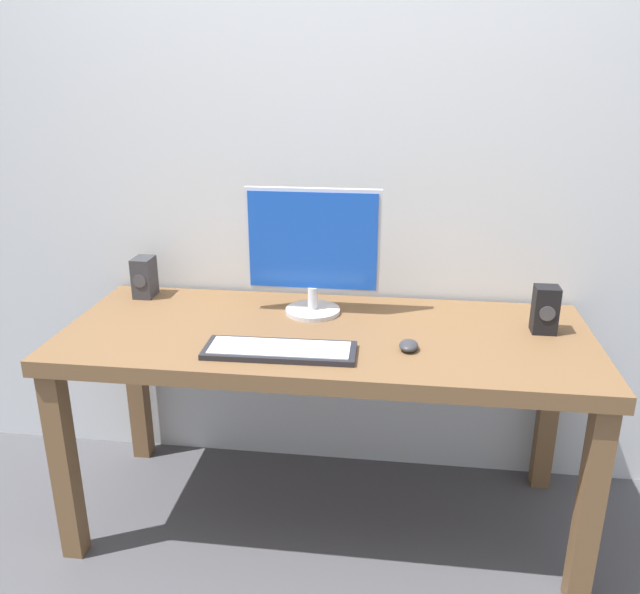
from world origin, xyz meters
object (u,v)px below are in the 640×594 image
Objects in this scene: desk at (326,354)px; mouse at (409,346)px; speaker_left at (144,277)px; monitor at (313,249)px; speaker_right at (545,310)px; keyboard_primary at (280,350)px.

desk is 0.32m from mouse.
speaker_left is (-1.02, 0.38, 0.06)m from mouse.
speaker_left is (-0.67, 0.09, -0.16)m from monitor.
speaker_right is at bearing 6.50° from desk.
speaker_right is at bearing -6.16° from monitor.
speaker_right is at bearing 18.54° from keyboard_primary.
keyboard_primary is 5.88× the size of mouse.
keyboard_primary is 2.98× the size of speaker_right.
desk is 21.92× the size of mouse.
speaker_right is (0.73, 0.08, 0.17)m from desk.
mouse reaches higher than desk.
mouse is (0.40, 0.08, 0.01)m from keyboard_primary.
desk is 11.12× the size of speaker_right.
monitor reaches higher than keyboard_primary.
speaker_left is at bearing 172.61° from monitor.
mouse is at bearing -40.27° from monitor.
mouse is 0.51× the size of speaker_right.
mouse is (0.28, -0.12, 0.10)m from desk.
mouse is 0.53× the size of speaker_left.
keyboard_primary is at bearing -164.96° from mouse.
monitor is 0.51m from mouse.
speaker_right is 1.48m from speaker_left.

